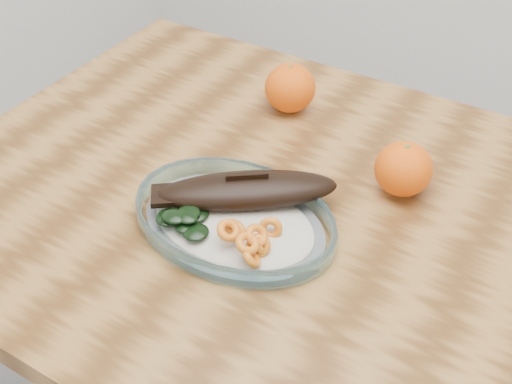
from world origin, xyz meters
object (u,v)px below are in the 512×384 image
plated_meal (235,215)px  orange_left (290,88)px  dining_table (318,263)px  orange_right (403,169)px

plated_meal → orange_left: size_ratio=6.16×
dining_table → orange_left: (-0.18, 0.22, 0.14)m
dining_table → plated_meal: plated_meal is taller
dining_table → orange_right: bearing=55.4°
plated_meal → orange_right: 0.26m
dining_table → orange_left: orange_left is taller
plated_meal → orange_left: bearing=104.1°
plated_meal → orange_right: bearing=47.7°
dining_table → plated_meal: 0.17m
dining_table → plated_meal: bearing=-139.6°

